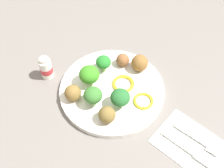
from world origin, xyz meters
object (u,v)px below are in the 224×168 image
at_px(napkin, 192,145).
at_px(pepper_ring_front_left, 123,84).
at_px(broccoli_floret_center, 103,62).
at_px(yogurt_bottle, 46,68).
at_px(meatball_back_left, 140,63).
at_px(plate, 112,90).
at_px(meatball_mid_right, 107,115).
at_px(meatball_back_right, 123,60).
at_px(broccoli_floret_back_left, 120,98).
at_px(knife, 191,151).
at_px(meatball_front_left, 73,93).
at_px(fork, 199,141).
at_px(broccoli_floret_near_rim, 93,96).
at_px(pepper_ring_mid_right, 143,101).
at_px(broccoli_floret_mid_right, 89,75).

bearing_deg(napkin, pepper_ring_front_left, 167.70).
height_order(broccoli_floret_center, yogurt_bottle, yogurt_bottle).
bearing_deg(meatball_back_left, plate, -103.07).
bearing_deg(meatball_mid_right, meatball_back_right, 111.19).
relative_size(broccoli_floret_back_left, knife, 0.36).
xyz_separation_m(broccoli_floret_back_left, knife, (0.21, -0.01, -0.04)).
relative_size(meatball_back_right, pepper_ring_front_left, 0.62).
distance_m(plate, pepper_ring_front_left, 0.04).
bearing_deg(meatball_front_left, plate, 50.81).
bearing_deg(broccoli_floret_back_left, broccoli_floret_center, 145.02).
bearing_deg(meatball_back_left, fork, -24.32).
xyz_separation_m(napkin, knife, (0.01, -0.02, 0.00)).
xyz_separation_m(broccoli_floret_back_left, meatball_front_left, (-0.11, -0.05, -0.01)).
bearing_deg(meatball_front_left, napkin, 10.73).
height_order(broccoli_floret_near_rim, broccoli_floret_back_left, broccoli_floret_near_rim).
xyz_separation_m(broccoli_floret_back_left, meatball_back_right, (-0.07, 0.12, -0.01)).
relative_size(meatball_front_left, meatball_mid_right, 1.00).
xyz_separation_m(fork, yogurt_bottle, (-0.44, -0.05, 0.02)).
xyz_separation_m(meatball_back_left, fork, (0.23, -0.10, -0.03)).
bearing_deg(broccoli_floret_near_rim, fork, 12.61).
bearing_deg(pepper_ring_front_left, broccoli_floret_back_left, -64.67).
bearing_deg(broccoli_floret_near_rim, pepper_ring_mid_right, 36.19).
xyz_separation_m(broccoli_floret_center, meatball_back_right, (0.03, 0.05, -0.01)).
relative_size(broccoli_floret_center, broccoli_floret_back_left, 0.94).
xyz_separation_m(napkin, yogurt_bottle, (-0.43, -0.03, 0.03)).
relative_size(broccoli_floret_mid_right, pepper_ring_mid_right, 1.10).
height_order(meatball_mid_right, fork, meatball_mid_right).
relative_size(plate, meatball_back_right, 7.67).
relative_size(plate, napkin, 1.65).
bearing_deg(napkin, meatball_mid_right, -162.84).
bearing_deg(broccoli_floret_mid_right, pepper_ring_mid_right, 10.88).
xyz_separation_m(meatball_mid_right, pepper_ring_front_left, (-0.03, 0.11, -0.02)).
xyz_separation_m(pepper_ring_front_left, knife, (0.23, -0.07, -0.01)).
bearing_deg(meatball_front_left, broccoli_floret_near_rim, 17.17).
height_order(broccoli_floret_near_rim, yogurt_bottle, yogurt_bottle).
bearing_deg(pepper_ring_mid_right, meatball_front_left, -149.51).
xyz_separation_m(broccoli_floret_near_rim, fork, (0.27, 0.06, -0.04)).
distance_m(broccoli_floret_back_left, yogurt_bottle, 0.23).
relative_size(meatball_front_left, pepper_ring_mid_right, 0.83).
relative_size(plate, pepper_ring_mid_right, 5.38).
xyz_separation_m(broccoli_floret_back_left, fork, (0.21, 0.03, -0.04)).
xyz_separation_m(meatball_back_right, pepper_ring_front_left, (0.04, -0.06, -0.01)).
relative_size(meatball_mid_right, meatball_back_right, 1.18).
bearing_deg(pepper_ring_mid_right, yogurt_bottle, -166.25).
bearing_deg(fork, meatball_mid_right, -159.38).
xyz_separation_m(pepper_ring_mid_right, fork, (0.16, -0.02, -0.01)).
height_order(broccoli_floret_mid_right, pepper_ring_mid_right, broccoli_floret_mid_right).
bearing_deg(meatball_back_left, pepper_ring_front_left, -94.28).
relative_size(broccoli_floret_near_rim, fork, 0.45).
relative_size(broccoli_floret_back_left, yogurt_bottle, 0.73).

